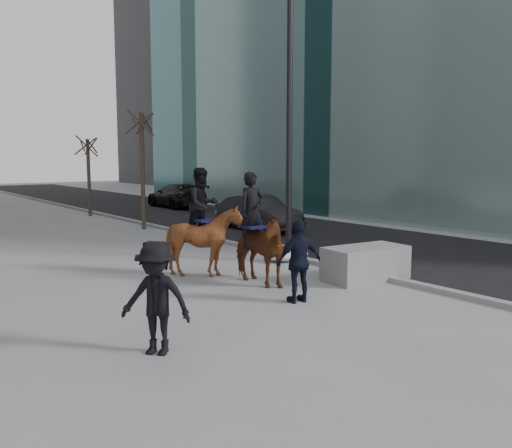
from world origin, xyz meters
TOP-DOWN VIEW (x-y plane):
  - ground at (0.00, 0.00)m, footprint 120.00×120.00m
  - road at (7.00, 10.00)m, footprint 8.00×90.00m
  - curb at (3.00, 10.00)m, footprint 0.25×90.00m
  - planter at (2.63, 0.14)m, footprint 2.19×1.23m
  - car_near at (6.14, 9.28)m, footprint 1.68×4.53m
  - car_far at (8.38, 20.55)m, footprint 2.23×5.14m
  - tree_near at (2.40, 12.45)m, footprint 1.20×1.20m
  - tree_far at (2.40, 18.96)m, footprint 1.20×1.20m
  - mounted_left at (0.13, 1.41)m, footprint 0.96×2.10m
  - mounted_right at (-0.33, 2.95)m, footprint 1.60×1.77m
  - feeder at (-0.10, -0.45)m, footprint 1.09×0.94m
  - camera_crew at (-3.89, -1.42)m, footprint 1.22×1.29m
  - lamppost at (2.60, 3.35)m, footprint 0.25×2.89m
  - snow_piles at (2.70, 5.66)m, footprint 1.42×6.45m

SIDE VIEW (x-z plane):
  - ground at x=0.00m, z-range 0.00..0.00m
  - road at x=7.00m, z-range 0.00..0.01m
  - curb at x=3.00m, z-range 0.00..0.12m
  - snow_piles at x=2.70m, z-range -0.01..0.35m
  - planter at x=2.63m, z-range 0.00..0.84m
  - car_far at x=8.38m, z-range 0.00..1.47m
  - car_near at x=6.14m, z-range 0.00..1.48m
  - feeder at x=-0.10m, z-range 0.00..1.76m
  - camera_crew at x=-3.89m, z-range 0.01..1.76m
  - mounted_left at x=0.13m, z-range -0.35..2.36m
  - mounted_right at x=-0.33m, z-range -0.28..2.52m
  - tree_far at x=2.40m, z-range 0.00..4.43m
  - tree_near at x=2.40m, z-range 0.00..5.46m
  - lamppost at x=2.60m, z-range 0.45..9.54m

